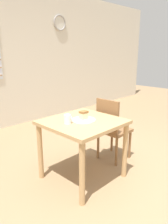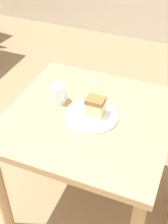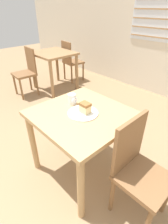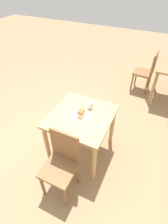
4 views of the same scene
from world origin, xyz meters
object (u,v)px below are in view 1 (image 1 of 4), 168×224
dining_table_near (83,130)px  plate (84,120)px  chair_near_window (112,128)px  coffee_mug (68,119)px  cake_slice (84,115)px

dining_table_near → plate: size_ratio=3.04×
chair_near_window → plate: size_ratio=3.26×
chair_near_window → coffee_mug: chair_near_window is taller
chair_near_window → cake_slice: chair_near_window is taller
cake_slice → coffee_mug: 0.22m
plate → coffee_mug: (-0.20, 0.05, 0.05)m
chair_near_window → cake_slice: 0.66m
chair_near_window → plate: 0.64m
dining_table_near → plate: 0.13m
cake_slice → dining_table_near: bearing=-154.9°
chair_near_window → plate: (-0.59, -0.03, 0.26)m
chair_near_window → coffee_mug: bearing=89.0°
dining_table_near → cake_slice: cake_slice is taller
cake_slice → coffee_mug: size_ratio=0.93×
dining_table_near → chair_near_window: size_ratio=0.93×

